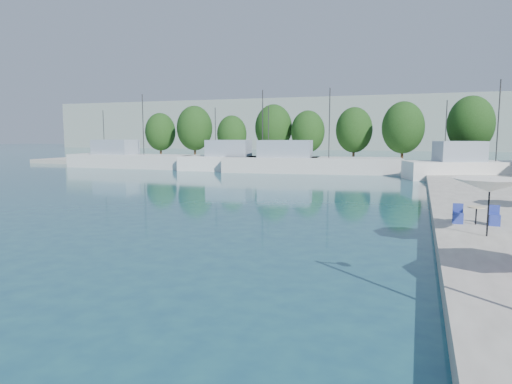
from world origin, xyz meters
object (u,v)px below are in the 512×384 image
at_px(trawler_03, 307,164).
at_px(umbrella_white, 490,185).
at_px(trawler_01, 130,160).
at_px(trawler_02, 245,162).
at_px(trawler_04, 477,169).

height_order(trawler_03, umbrella_white, trawler_03).
height_order(trawler_01, trawler_02, same).
xyz_separation_m(trawler_01, trawler_03, (24.66, -0.01, -0.00)).
distance_m(trawler_01, trawler_03, 24.66).
bearing_deg(trawler_02, trawler_04, -12.05).
distance_m(trawler_01, umbrella_white, 52.35).
xyz_separation_m(trawler_01, trawler_02, (16.96, -0.11, 0.00)).
xyz_separation_m(trawler_01, umbrella_white, (39.69, -34.11, 1.44)).
bearing_deg(trawler_01, trawler_02, -1.06).
distance_m(trawler_04, umbrella_white, 31.68).
bearing_deg(trawler_03, trawler_02, 173.00).
distance_m(trawler_02, trawler_04, 25.79).
height_order(trawler_01, trawler_04, same).
xyz_separation_m(trawler_03, trawler_04, (17.97, -2.58, 0.00)).
height_order(trawler_01, trawler_03, same).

